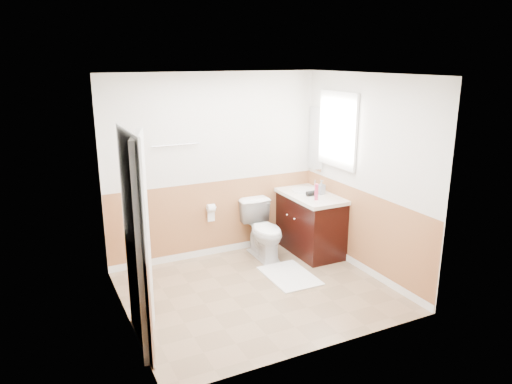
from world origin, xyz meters
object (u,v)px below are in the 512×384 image
toilet (264,230)px  lotion_bottle (316,192)px  vanity_cabinet (309,224)px  soap_dispenser (321,187)px  bath_mat (290,276)px

toilet → lotion_bottle: size_ratio=3.51×
vanity_cabinet → soap_dispenser: (0.12, -0.09, 0.55)m
bath_mat → soap_dispenser: size_ratio=4.07×
vanity_cabinet → lotion_bottle: (-0.10, -0.31, 0.56)m
soap_dispenser → bath_mat: bearing=-145.9°
soap_dispenser → toilet: bearing=167.1°
bath_mat → soap_dispenser: 1.34m
toilet → vanity_cabinet: size_ratio=0.70×
toilet → soap_dispenser: size_ratio=3.92×
vanity_cabinet → lotion_bottle: 0.65m
bath_mat → lotion_bottle: bearing=29.2°
toilet → soap_dispenser: soap_dispenser is taller
bath_mat → toilet: bearing=90.0°
lotion_bottle → soap_dispenser: size_ratio=1.12×
bath_mat → vanity_cabinet: (0.67, 0.63, 0.39)m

